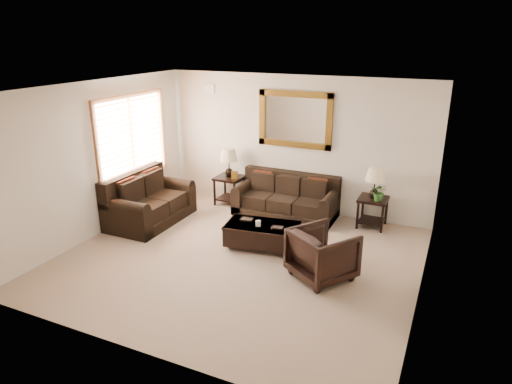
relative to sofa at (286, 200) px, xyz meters
The scene contains 11 objects.
room 2.35m from the sofa, 90.21° to the right, with size 5.51×5.01×2.71m.
window 3.22m from the sofa, 156.03° to the right, with size 0.07×1.96×1.66m.
mirror 1.60m from the sofa, 90.00° to the left, with size 1.50×0.06×1.10m.
air_vent 2.83m from the sofa, 168.84° to the left, with size 0.25×0.02×0.18m, color #999999.
sofa is the anchor object (origin of this frame).
loveseat 2.70m from the sofa, 148.33° to the right, with size 1.00×1.69×0.95m.
end_table_left 1.41m from the sofa, behind, with size 0.54×0.54×1.20m.
end_table_right 1.73m from the sofa, ahead, with size 0.52×0.52×1.14m.
coffee_table 1.57m from the sofa, 83.71° to the right, with size 1.32×0.84×0.52m.
armchair 2.52m from the sofa, 56.98° to the right, with size 0.81×0.76×0.84m, color black.
potted_plant 1.83m from the sofa, ahead, with size 0.30×0.33×0.26m, color #23501B.
Camera 1 is at (2.98, -5.88, 3.45)m, focal length 32.00 mm.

